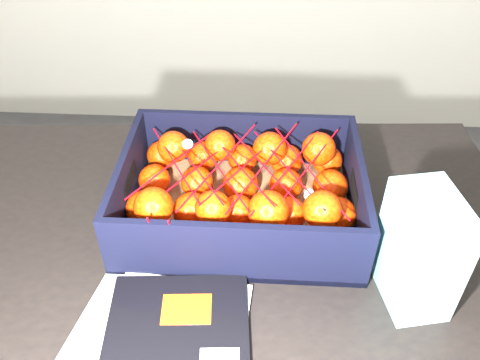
# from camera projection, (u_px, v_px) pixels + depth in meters

# --- Properties ---
(room_shell) EXTENTS (3.54, 3.54, 2.50)m
(room_shell) POSITION_uv_depth(u_px,v_px,m) (449.00, 10.00, 0.41)
(room_shell) COLOR beige
(room_shell) RESTS_ON ground
(table) EXTENTS (1.25, 0.88, 0.75)m
(table) POSITION_uv_depth(u_px,v_px,m) (201.00, 288.00, 0.93)
(table) COLOR black
(table) RESTS_ON ground
(magazine_stack) EXTENTS (0.31, 0.32, 0.02)m
(magazine_stack) POSITION_uv_depth(u_px,v_px,m) (159.00, 356.00, 0.71)
(magazine_stack) COLOR beige
(magazine_stack) RESTS_ON table
(produce_crate) EXTENTS (0.43, 0.32, 0.13)m
(produce_crate) POSITION_uv_depth(u_px,v_px,m) (241.00, 199.00, 0.92)
(produce_crate) COLOR brown
(produce_crate) RESTS_ON table
(clementine_heap) EXTENTS (0.41, 0.30, 0.12)m
(clementine_heap) POSITION_uv_depth(u_px,v_px,m) (242.00, 192.00, 0.90)
(clementine_heap) COLOR red
(clementine_heap) RESTS_ON produce_crate
(mesh_net) EXTENTS (0.36, 0.28, 0.09)m
(mesh_net) POSITION_uv_depth(u_px,v_px,m) (237.00, 170.00, 0.86)
(mesh_net) COLOR red
(mesh_net) RESTS_ON clementine_heap
(retail_carton) EXTENTS (0.11, 0.14, 0.19)m
(retail_carton) POSITION_uv_depth(u_px,v_px,m) (420.00, 251.00, 0.74)
(retail_carton) COLOR white
(retail_carton) RESTS_ON table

